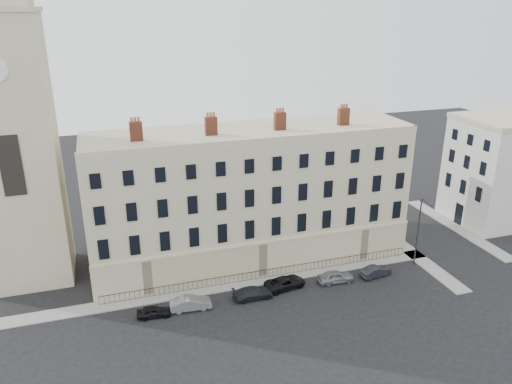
{
  "coord_description": "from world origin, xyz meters",
  "views": [
    {
      "loc": [
        -21.59,
        -40.24,
        28.42
      ],
      "look_at": [
        -5.49,
        10.0,
        8.51
      ],
      "focal_mm": 35.0,
      "sensor_mm": 36.0,
      "label": 1
    }
  ],
  "objects_px": {
    "car_c": "(253,293)",
    "car_e": "(336,277)",
    "car_d": "(285,283)",
    "car_f": "(376,271)",
    "car_b": "(191,303)",
    "streetlamp": "(419,229)",
    "car_a": "(154,312)"
  },
  "relations": [
    {
      "from": "car_e",
      "to": "car_f",
      "type": "height_order",
      "value": "car_e"
    },
    {
      "from": "car_f",
      "to": "streetlamp",
      "type": "distance_m",
      "value": 7.0
    },
    {
      "from": "streetlamp",
      "to": "car_a",
      "type": "bearing_deg",
      "value": -171.85
    },
    {
      "from": "car_d",
      "to": "car_f",
      "type": "relative_size",
      "value": 1.22
    },
    {
      "from": "car_d",
      "to": "car_f",
      "type": "height_order",
      "value": "car_d"
    },
    {
      "from": "car_c",
      "to": "streetlamp",
      "type": "xyz_separation_m",
      "value": [
        20.02,
        0.98,
        3.94
      ]
    },
    {
      "from": "car_a",
      "to": "car_d",
      "type": "xyz_separation_m",
      "value": [
        14.0,
        1.06,
        0.07
      ]
    },
    {
      "from": "car_d",
      "to": "car_f",
      "type": "xyz_separation_m",
      "value": [
        10.44,
        -0.81,
        -0.02
      ]
    },
    {
      "from": "car_b",
      "to": "car_f",
      "type": "xyz_separation_m",
      "value": [
        20.8,
        0.07,
        -0.07
      ]
    },
    {
      "from": "car_b",
      "to": "car_e",
      "type": "distance_m",
      "value": 16.0
    },
    {
      "from": "car_b",
      "to": "car_c",
      "type": "xyz_separation_m",
      "value": [
        6.48,
        -0.0,
        -0.06
      ]
    },
    {
      "from": "car_c",
      "to": "car_e",
      "type": "relative_size",
      "value": 1.07
    },
    {
      "from": "car_a",
      "to": "car_c",
      "type": "relative_size",
      "value": 0.77
    },
    {
      "from": "car_c",
      "to": "streetlamp",
      "type": "distance_m",
      "value": 20.42
    },
    {
      "from": "car_f",
      "to": "car_a",
      "type": "bearing_deg",
      "value": 81.84
    },
    {
      "from": "car_a",
      "to": "car_e",
      "type": "bearing_deg",
      "value": -83.9
    },
    {
      "from": "car_a",
      "to": "car_c",
      "type": "bearing_deg",
      "value": -84.3
    },
    {
      "from": "car_c",
      "to": "car_f",
      "type": "distance_m",
      "value": 14.31
    },
    {
      "from": "car_a",
      "to": "car_e",
      "type": "distance_m",
      "value": 19.65
    },
    {
      "from": "car_c",
      "to": "car_e",
      "type": "distance_m",
      "value": 9.52
    },
    {
      "from": "streetlamp",
      "to": "car_e",
      "type": "bearing_deg",
      "value": -170.35
    },
    {
      "from": "car_e",
      "to": "car_f",
      "type": "relative_size",
      "value": 1.08
    },
    {
      "from": "car_a",
      "to": "car_e",
      "type": "height_order",
      "value": "car_e"
    },
    {
      "from": "car_c",
      "to": "streetlamp",
      "type": "height_order",
      "value": "streetlamp"
    },
    {
      "from": "car_b",
      "to": "car_f",
      "type": "bearing_deg",
      "value": -85.98
    },
    {
      "from": "car_c",
      "to": "car_e",
      "type": "height_order",
      "value": "car_e"
    },
    {
      "from": "car_b",
      "to": "car_d",
      "type": "bearing_deg",
      "value": -81.32
    },
    {
      "from": "car_f",
      "to": "streetlamp",
      "type": "xyz_separation_m",
      "value": [
        5.7,
        0.9,
        3.95
      ]
    },
    {
      "from": "car_a",
      "to": "car_b",
      "type": "height_order",
      "value": "car_b"
    },
    {
      "from": "car_c",
      "to": "streetlamp",
      "type": "bearing_deg",
      "value": -87.22
    },
    {
      "from": "car_b",
      "to": "car_f",
      "type": "height_order",
      "value": "car_b"
    },
    {
      "from": "car_d",
      "to": "streetlamp",
      "type": "bearing_deg",
      "value": -98.89
    }
  ]
}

